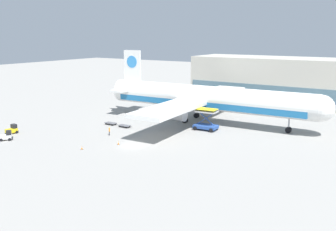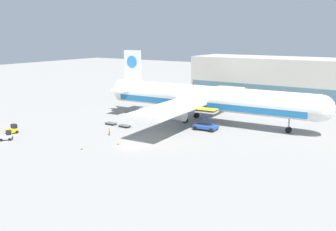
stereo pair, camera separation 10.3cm
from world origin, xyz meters
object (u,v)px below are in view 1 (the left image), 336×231
object	(u,v)px
scissor_lift_loader	(206,122)
ground_crew_near	(109,130)
baggage_dolly_lead	(111,123)
traffic_cone_near	(118,143)
baggage_tug_mid	(12,130)
traffic_cone_far	(82,148)
baggage_tug_foreground	(7,136)
baggage_dolly_second	(125,126)
airplane_main	(204,99)

from	to	relation	value
scissor_lift_loader	ground_crew_near	bearing A→B (deg)	-137.36
baggage_dolly_lead	traffic_cone_near	size ratio (longest dim) A/B	4.90
baggage_tug_mid	traffic_cone_far	distance (m)	21.07
scissor_lift_loader	baggage_tug_foreground	distance (m)	42.27
baggage_tug_foreground	traffic_cone_far	size ratio (longest dim) A/B	4.31
baggage_dolly_second	airplane_main	bearing A→B (deg)	50.48
scissor_lift_loader	baggage_tug_foreground	bearing A→B (deg)	-138.25
baggage_dolly_lead	traffic_cone_near	xyz separation A→B (m)	(12.24, -11.61, -0.02)
baggage_tug_mid	baggage_dolly_second	distance (m)	24.44
baggage_dolly_lead	scissor_lift_loader	bearing A→B (deg)	21.69
scissor_lift_loader	baggage_dolly_lead	distance (m)	22.78
ground_crew_near	traffic_cone_near	xyz separation A→B (m)	(6.11, -4.25, -0.68)
baggage_tug_mid	traffic_cone_near	size ratio (longest dim) A/B	3.38
baggage_tug_foreground	baggage_dolly_second	distance (m)	25.23
baggage_tug_mid	ground_crew_near	size ratio (longest dim) A/B	1.44
airplane_main	ground_crew_near	world-z (taller)	airplane_main
traffic_cone_near	traffic_cone_far	size ratio (longest dim) A/B	1.18
airplane_main	traffic_cone_near	distance (m)	27.21
scissor_lift_loader	baggage_tug_mid	bearing A→B (deg)	-145.34
airplane_main	scissor_lift_loader	bearing A→B (deg)	-60.47
scissor_lift_loader	ground_crew_near	xyz separation A→B (m)	(-15.18, -15.30, -0.83)
airplane_main	baggage_dolly_lead	distance (m)	23.14
baggage_tug_mid	baggage_dolly_second	world-z (taller)	baggage_tug_mid
baggage_dolly_second	traffic_cone_near	xyz separation A→B (m)	(7.85, -11.43, -0.02)
scissor_lift_loader	airplane_main	bearing A→B (deg)	119.53
traffic_cone_far	baggage_tug_mid	bearing A→B (deg)	-179.89
baggage_tug_mid	baggage_dolly_lead	world-z (taller)	baggage_tug_mid
airplane_main	baggage_dolly_lead	world-z (taller)	airplane_main
airplane_main	baggage_dolly_second	size ratio (longest dim) A/B	15.63
traffic_cone_far	ground_crew_near	bearing A→B (deg)	102.99
airplane_main	baggage_tug_mid	bearing A→B (deg)	-135.08
baggage_dolly_lead	airplane_main	bearing A→B (deg)	41.69
baggage_tug_foreground	ground_crew_near	size ratio (longest dim) A/B	1.56
baggage_tug_mid	baggage_dolly_lead	distance (m)	21.79
baggage_dolly_second	ground_crew_near	bearing A→B (deg)	-75.13
airplane_main	scissor_lift_loader	size ratio (longest dim) A/B	10.90
baggage_tug_foreground	baggage_tug_mid	xyz separation A→B (m)	(-3.62, 3.80, 0.00)
baggage_tug_foreground	ground_crew_near	bearing A→B (deg)	-5.48
traffic_cone_far	baggage_dolly_second	bearing A→B (deg)	103.24
baggage_dolly_second	traffic_cone_near	distance (m)	13.87
ground_crew_near	traffic_cone_far	size ratio (longest dim) A/B	2.77
scissor_lift_loader	traffic_cone_near	bearing A→B (deg)	-117.48
scissor_lift_loader	baggage_tug_mid	distance (m)	42.53
scissor_lift_loader	traffic_cone_near	size ratio (longest dim) A/B	7.02
baggage_tug_foreground	traffic_cone_far	xyz separation A→B (m)	(17.44, 3.84, -0.56)
ground_crew_near	baggage_tug_mid	bearing A→B (deg)	-101.37
scissor_lift_loader	baggage_dolly_second	distance (m)	18.82
scissor_lift_loader	baggage_dolly_second	world-z (taller)	scissor_lift_loader
scissor_lift_loader	baggage_dolly_lead	size ratio (longest dim) A/B	1.43
traffic_cone_near	baggage_dolly_lead	bearing A→B (deg)	136.49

